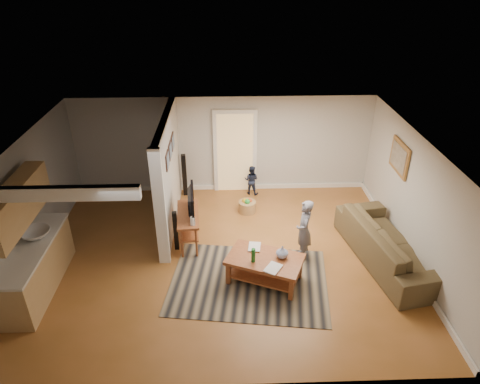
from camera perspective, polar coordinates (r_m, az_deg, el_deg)
name	(u,v)px	position (r m, az deg, el deg)	size (l,w,h in m)	color
ground	(224,257)	(8.93, -2.10, -8.70)	(7.50, 7.50, 0.00)	brown
room_shell	(169,186)	(8.57, -9.42, 0.77)	(7.54, 6.02, 2.52)	#B2AFAA
area_rug	(249,281)	(8.34, 1.19, -11.79)	(2.95, 2.15, 0.01)	black
sofa	(386,260)	(9.34, 18.83, -8.57)	(2.77, 1.08, 0.81)	#4B4025
coffee_table	(266,263)	(8.11, 3.48, -9.42)	(1.58, 1.27, 0.81)	brown
tv_console	(189,216)	(9.03, -6.87, -3.23)	(0.54, 1.21, 1.01)	brown
speaker_left	(176,231)	(9.00, -8.56, -5.13)	(0.09, 0.09, 0.91)	black
speaker_right	(184,175)	(10.98, -7.41, 2.25)	(0.11, 0.11, 1.13)	black
toy_basket	(247,206)	(10.34, 0.97, -1.89)	(0.42, 0.42, 0.37)	#AA7549
child	(302,257)	(9.03, 8.23, -8.53)	(0.48, 0.31, 1.31)	slate
toddler	(251,193)	(11.21, 1.49, -0.18)	(0.38, 0.30, 0.78)	#1D253E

